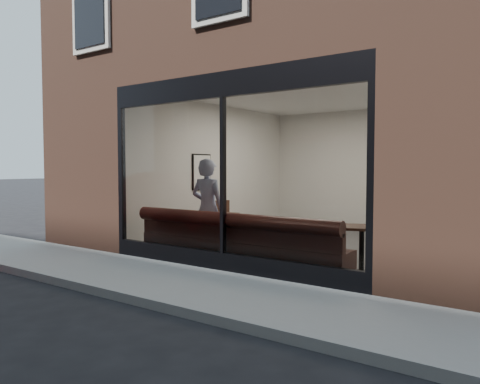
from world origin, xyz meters
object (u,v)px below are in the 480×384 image
Objects in this scene: cafe_table_right at (362,227)px; cafe_table_left at (219,214)px; cafe_chair_left at (217,231)px; person at (208,209)px; banquette at (238,253)px.

cafe_table_left is at bearing 174.19° from cafe_table_right.
cafe_table_left reaches higher than cafe_chair_left.
cafe_chair_left is (-1.04, 1.57, -0.68)m from person.
person is 4.34× the size of cafe_chair_left.
cafe_table_right is at bearing -174.69° from cafe_chair_left.
person is at bearing -171.55° from cafe_table_right.
person is 0.82m from cafe_table_left.
person is 2.01m from cafe_chair_left.
banquette is at bearing 156.37° from person.
cafe_table_right is (2.79, 0.41, -0.18)m from person.
cafe_table_left is (-0.32, 0.73, -0.18)m from person.
banquette is at bearing 158.28° from cafe_chair_left.
cafe_table_left is at bearing 152.77° from cafe_chair_left.
cafe_chair_left is (-0.72, 0.84, -0.50)m from cafe_table_left.
cafe_table_left is 1.43× the size of cafe_chair_left.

